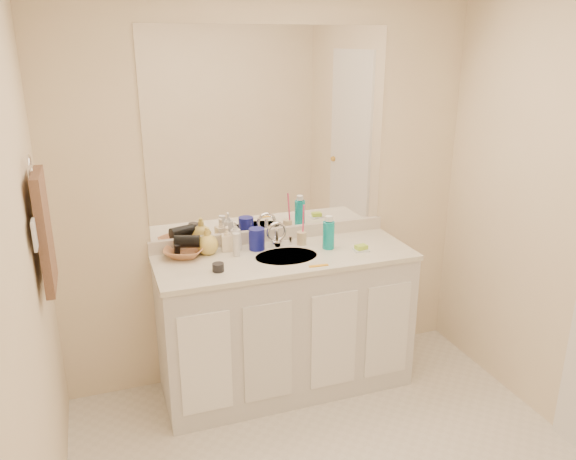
# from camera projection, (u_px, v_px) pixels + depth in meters

# --- Properties ---
(wall_back) EXTENTS (2.60, 0.02, 2.40)m
(wall_back) POSITION_uv_depth(u_px,v_px,m) (270.00, 191.00, 3.44)
(wall_back) COLOR #F7E3C1
(wall_back) RESTS_ON floor
(wall_left) EXTENTS (0.02, 2.60, 2.40)m
(wall_left) POSITION_uv_depth(u_px,v_px,m) (17.00, 318.00, 1.87)
(wall_left) COLOR #F7E3C1
(wall_left) RESTS_ON floor
(vanity_cabinet) EXTENTS (1.50, 0.55, 0.85)m
(vanity_cabinet) POSITION_uv_depth(u_px,v_px,m) (285.00, 324.00, 3.44)
(vanity_cabinet) COLOR silver
(vanity_cabinet) RESTS_ON floor
(countertop) EXTENTS (1.52, 0.57, 0.03)m
(countertop) POSITION_uv_depth(u_px,v_px,m) (285.00, 257.00, 3.30)
(countertop) COLOR silver
(countertop) RESTS_ON vanity_cabinet
(backsplash) EXTENTS (1.52, 0.03, 0.08)m
(backsplash) POSITION_uv_depth(u_px,v_px,m) (272.00, 235.00, 3.51)
(backsplash) COLOR silver
(backsplash) RESTS_ON countertop
(sink_basin) EXTENTS (0.37, 0.37, 0.02)m
(sink_basin) POSITION_uv_depth(u_px,v_px,m) (286.00, 258.00, 3.28)
(sink_basin) COLOR beige
(sink_basin) RESTS_ON countertop
(faucet) EXTENTS (0.02, 0.02, 0.11)m
(faucet) POSITION_uv_depth(u_px,v_px,m) (277.00, 237.00, 3.42)
(faucet) COLOR silver
(faucet) RESTS_ON countertop
(mirror) EXTENTS (1.48, 0.01, 1.20)m
(mirror) POSITION_uv_depth(u_px,v_px,m) (270.00, 132.00, 3.31)
(mirror) COLOR white
(mirror) RESTS_ON wall_back
(blue_mug) EXTENTS (0.12, 0.12, 0.13)m
(blue_mug) POSITION_uv_depth(u_px,v_px,m) (257.00, 239.00, 3.36)
(blue_mug) COLOR navy
(blue_mug) RESTS_ON countertop
(tan_cup) EXTENTS (0.07, 0.07, 0.08)m
(tan_cup) POSITION_uv_depth(u_px,v_px,m) (302.00, 238.00, 3.45)
(tan_cup) COLOR beige
(tan_cup) RESTS_ON countertop
(toothbrush) EXTENTS (0.02, 0.04, 0.21)m
(toothbrush) POSITION_uv_depth(u_px,v_px,m) (303.00, 221.00, 3.42)
(toothbrush) COLOR #F8417B
(toothbrush) RESTS_ON tan_cup
(mouthwash_bottle) EXTENTS (0.08, 0.08, 0.17)m
(mouthwash_bottle) POSITION_uv_depth(u_px,v_px,m) (329.00, 235.00, 3.37)
(mouthwash_bottle) COLOR #0D9CA4
(mouthwash_bottle) RESTS_ON countertop
(soap_dish) EXTENTS (0.10, 0.08, 0.01)m
(soap_dish) POSITION_uv_depth(u_px,v_px,m) (361.00, 250.00, 3.35)
(soap_dish) COLOR white
(soap_dish) RESTS_ON countertop
(green_soap) EXTENTS (0.08, 0.06, 0.02)m
(green_soap) POSITION_uv_depth(u_px,v_px,m) (361.00, 247.00, 3.35)
(green_soap) COLOR #A4D333
(green_soap) RESTS_ON soap_dish
(orange_comb) EXTENTS (0.11, 0.03, 0.00)m
(orange_comb) POSITION_uv_depth(u_px,v_px,m) (319.00, 266.00, 3.13)
(orange_comb) COLOR orange
(orange_comb) RESTS_ON countertop
(dark_jar) EXTENTS (0.07, 0.07, 0.05)m
(dark_jar) POSITION_uv_depth(u_px,v_px,m) (218.00, 267.00, 3.05)
(dark_jar) COLOR black
(dark_jar) RESTS_ON countertop
(extra_white_bottle) EXTENTS (0.05, 0.05, 0.14)m
(extra_white_bottle) POSITION_uv_depth(u_px,v_px,m) (236.00, 244.00, 3.26)
(extra_white_bottle) COLOR silver
(extra_white_bottle) RESTS_ON countertop
(soap_bottle_white) EXTENTS (0.07, 0.07, 0.18)m
(soap_bottle_white) POSITION_uv_depth(u_px,v_px,m) (236.00, 236.00, 3.34)
(soap_bottle_white) COLOR silver
(soap_bottle_white) RESTS_ON countertop
(soap_bottle_cream) EXTENTS (0.08, 0.08, 0.15)m
(soap_bottle_cream) POSITION_uv_depth(u_px,v_px,m) (227.00, 239.00, 3.34)
(soap_bottle_cream) COLOR #FEECCF
(soap_bottle_cream) RESTS_ON countertop
(soap_bottle_yellow) EXTENTS (0.14, 0.14, 0.16)m
(soap_bottle_yellow) POSITION_uv_depth(u_px,v_px,m) (207.00, 241.00, 3.29)
(soap_bottle_yellow) COLOR #DCC155
(soap_bottle_yellow) RESTS_ON countertop
(wicker_basket) EXTENTS (0.30, 0.30, 0.06)m
(wicker_basket) POSITION_uv_depth(u_px,v_px,m) (184.00, 252.00, 3.26)
(wicker_basket) COLOR #A96944
(wicker_basket) RESTS_ON countertop
(hair_dryer) EXTENTS (0.16, 0.12, 0.07)m
(hair_dryer) POSITION_uv_depth(u_px,v_px,m) (187.00, 241.00, 3.25)
(hair_dryer) COLOR black
(hair_dryer) RESTS_ON wicker_basket
(towel_ring) EXTENTS (0.01, 0.11, 0.11)m
(towel_ring) POSITION_uv_depth(u_px,v_px,m) (30.00, 167.00, 2.45)
(towel_ring) COLOR silver
(towel_ring) RESTS_ON wall_left
(hand_towel) EXTENTS (0.04, 0.32, 0.55)m
(hand_towel) POSITION_uv_depth(u_px,v_px,m) (44.00, 231.00, 2.56)
(hand_towel) COLOR #4A3328
(hand_towel) RESTS_ON towel_ring
(switch_plate) EXTENTS (0.01, 0.08, 0.13)m
(switch_plate) POSITION_uv_depth(u_px,v_px,m) (34.00, 235.00, 2.36)
(switch_plate) COLOR white
(switch_plate) RESTS_ON wall_left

